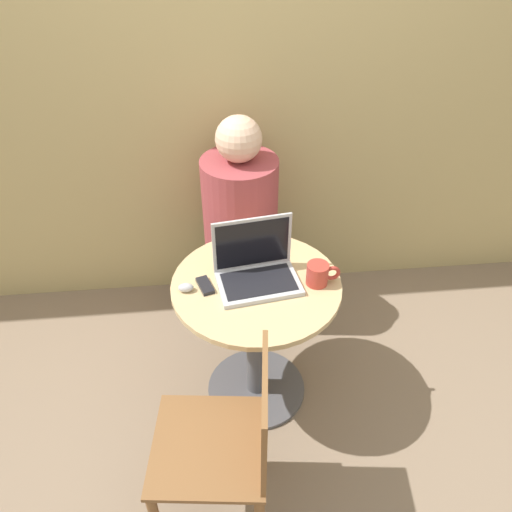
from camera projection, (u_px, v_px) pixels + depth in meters
The scene contains 9 objects.
ground_plane at pixel (256, 389), 2.48m from camera, with size 12.00×12.00×0.00m, color #7F6B56.
back_wall at pixel (238, 67), 2.35m from camera, with size 7.00×0.05×2.60m.
round_table at pixel (256, 323), 2.19m from camera, with size 0.70×0.70×0.70m.
laptop at pixel (256, 268), 2.03m from camera, with size 0.36×0.26×0.26m.
cell_phone at pixel (205, 285), 2.02m from camera, with size 0.08×0.12×0.02m.
computer_mouse at pixel (186, 288), 2.00m from camera, with size 0.06×0.04×0.04m.
coffee_cup at pixel (319, 274), 2.02m from camera, with size 0.14×0.09×0.09m.
chair_empty at pixel (227, 446), 1.74m from camera, with size 0.45×0.45×0.84m.
person_seated at pixel (240, 236), 2.67m from camera, with size 0.38×0.58×1.18m.
Camera 1 is at (-0.16, -1.54, 2.05)m, focal length 35.00 mm.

